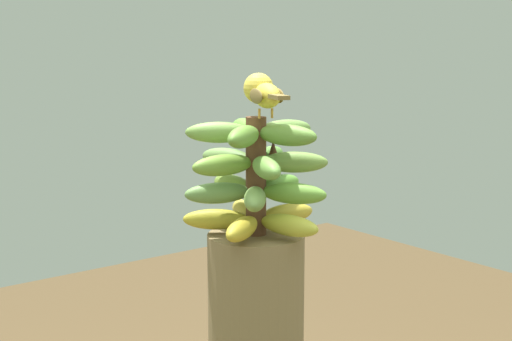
{
  "coord_description": "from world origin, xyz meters",
  "views": [
    {
      "loc": [
        0.9,
        1.16,
        1.72
      ],
      "look_at": [
        0.0,
        0.0,
        1.47
      ],
      "focal_mm": 51.53,
      "sensor_mm": 36.0,
      "label": 1
    }
  ],
  "objects": [
    {
      "name": "perched_bird",
      "position": [
        -0.0,
        0.01,
        1.63
      ],
      "size": [
        0.09,
        0.2,
        0.09
      ],
      "color": "#C68933",
      "rests_on": "banana_bunch"
    },
    {
      "name": "banana_bunch",
      "position": [
        -0.0,
        0.0,
        1.46
      ],
      "size": [
        0.3,
        0.3,
        0.24
      ],
      "color": "brown",
      "rests_on": "banana_tree"
    }
  ]
}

